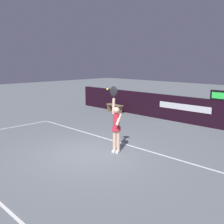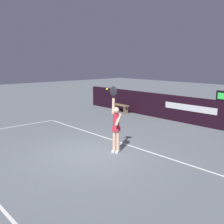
% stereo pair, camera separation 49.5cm
% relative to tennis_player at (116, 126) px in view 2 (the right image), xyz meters
% --- Properties ---
extents(ground_plane, '(60.00, 60.00, 0.00)m').
position_rel_tennis_player_xyz_m(ground_plane, '(-0.53, -0.78, -0.96)').
color(ground_plane, slate).
extents(court_lines, '(11.09, 5.28, 0.00)m').
position_rel_tennis_player_xyz_m(court_lines, '(-0.53, -1.70, -0.95)').
color(court_lines, white).
rests_on(court_lines, ground).
extents(back_wall, '(16.15, 0.25, 1.35)m').
position_rel_tennis_player_xyz_m(back_wall, '(-0.53, 5.77, -0.28)').
color(back_wall, black).
rests_on(back_wall, ground).
extents(tennis_player, '(0.49, 0.42, 2.33)m').
position_rel_tennis_player_xyz_m(tennis_player, '(0.00, 0.00, 0.00)').
color(tennis_player, beige).
rests_on(tennis_player, ground).
extents(tennis_ball, '(0.07, 0.07, 0.07)m').
position_rel_tennis_player_xyz_m(tennis_ball, '(-0.16, -0.26, 1.27)').
color(tennis_ball, '#D0E536').
extents(courtside_bench_near, '(1.25, 0.44, 0.50)m').
position_rel_tennis_player_xyz_m(courtside_bench_near, '(-5.16, 5.16, -0.59)').
color(courtside_bench_near, olive).
rests_on(courtside_bench_near, ground).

